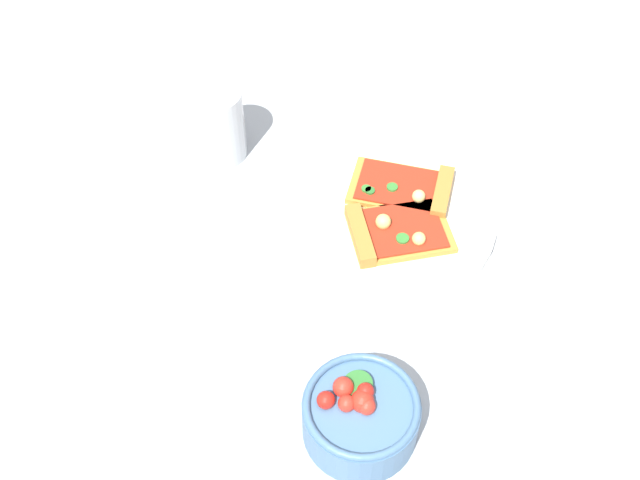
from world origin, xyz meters
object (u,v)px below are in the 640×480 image
(plate, at_px, (393,218))
(pizza_slice_far, at_px, (409,189))
(salad_bowl, at_px, (360,415))
(pizza_slice_near, at_px, (392,232))
(soda_glass, at_px, (219,125))

(plate, bearing_deg, pizza_slice_far, -72.16)
(plate, distance_m, salad_bowl, 0.30)
(pizza_slice_near, bearing_deg, plate, -50.14)
(pizza_slice_far, bearing_deg, pizza_slice_near, 117.24)
(plate, distance_m, pizza_slice_near, 0.04)
(pizza_slice_far, xyz_separation_m, salad_bowl, (-0.20, 0.28, 0.01))
(pizza_slice_near, relative_size, pizza_slice_far, 0.99)
(plate, height_order, pizza_slice_near, pizza_slice_near)
(salad_bowl, height_order, soda_glass, soda_glass)
(plate, xyz_separation_m, pizza_slice_far, (0.01, -0.04, 0.01))
(pizza_slice_near, height_order, pizza_slice_far, pizza_slice_near)
(plate, xyz_separation_m, salad_bowl, (-0.18, 0.24, 0.03))
(pizza_slice_near, bearing_deg, soda_glass, 12.48)
(pizza_slice_far, height_order, soda_glass, soda_glass)
(pizza_slice_near, xyz_separation_m, salad_bowl, (-0.16, 0.21, 0.01))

